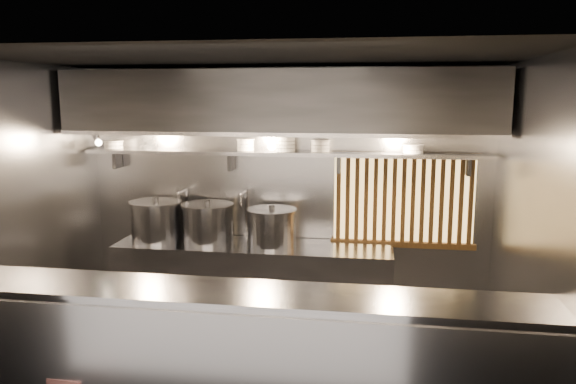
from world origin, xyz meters
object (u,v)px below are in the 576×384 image
(pendant_bulb, at_px, (272,147))
(stock_pot_right, at_px, (272,227))
(heat_lamp, at_px, (97,137))
(stock_pot_mid, at_px, (208,223))
(stock_pot_left, at_px, (156,221))

(pendant_bulb, relative_size, stock_pot_right, 0.27)
(heat_lamp, height_order, stock_pot_mid, heat_lamp)
(stock_pot_left, height_order, stock_pot_right, stock_pot_left)
(stock_pot_right, bearing_deg, stock_pot_mid, 176.14)
(stock_pot_mid, bearing_deg, stock_pot_left, -178.40)
(pendant_bulb, xyz_separation_m, stock_pot_left, (-1.30, -0.05, -0.84))
(heat_lamp, bearing_deg, stock_pot_left, 31.52)
(heat_lamp, xyz_separation_m, stock_pot_right, (1.81, 0.27, -0.96))
(heat_lamp, xyz_separation_m, pendant_bulb, (1.80, 0.35, -0.11))
(pendant_bulb, bearing_deg, heat_lamp, -169.00)
(stock_pot_left, bearing_deg, heat_lamp, -148.48)
(heat_lamp, height_order, stock_pot_left, heat_lamp)
(pendant_bulb, relative_size, stock_pot_left, 0.25)
(stock_pot_left, bearing_deg, stock_pot_mid, 1.60)
(pendant_bulb, height_order, stock_pot_right, pendant_bulb)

